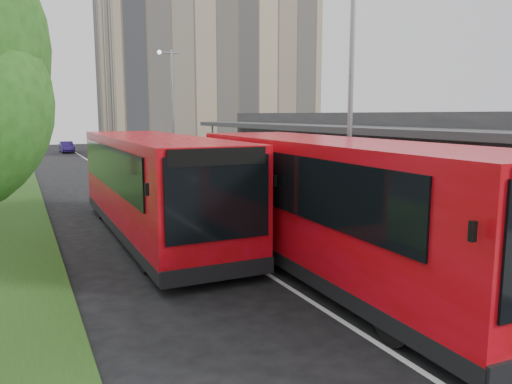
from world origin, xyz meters
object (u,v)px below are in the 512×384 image
(lamp_post_near, at_px, (349,88))
(litter_bin, at_px, (283,187))
(bus_second, at_px, (155,186))
(car_far, at_px, (67,147))
(bollard, at_px, (205,168))
(lamp_post_far, at_px, (171,102))
(bus_main, at_px, (336,206))
(car_near, at_px, (97,149))

(lamp_post_near, relative_size, litter_bin, 8.32)
(bus_second, xyz_separation_m, car_far, (0.67, 39.64, -1.07))
(bollard, bearing_deg, lamp_post_far, 103.41)
(bus_main, xyz_separation_m, litter_bin, (3.93, 9.93, -1.06))
(lamp_post_far, bearing_deg, bollard, -76.59)
(bus_main, xyz_separation_m, bollard, (3.52, 19.28, -1.09))
(litter_bin, bearing_deg, car_far, 100.07)
(lamp_post_near, bearing_deg, car_near, 94.23)
(lamp_post_near, xyz_separation_m, bollard, (0.93, 16.09, -4.12))
(bollard, xyz_separation_m, car_far, (-5.87, 26.07, -0.02))
(bus_main, relative_size, car_far, 3.34)
(lamp_post_near, bearing_deg, bus_second, 155.82)
(bus_main, bearing_deg, lamp_post_near, 52.51)
(litter_bin, height_order, car_far, car_far)
(bus_second, relative_size, bollard, 12.72)
(litter_bin, bearing_deg, bollard, 92.53)
(lamp_post_far, height_order, bus_main, lamp_post_far)
(lamp_post_near, distance_m, car_near, 36.92)
(car_near, bearing_deg, lamp_post_far, -70.65)
(litter_bin, xyz_separation_m, bollard, (-0.41, 9.35, -0.03))
(litter_bin, bearing_deg, lamp_post_far, 95.79)
(bus_second, bearing_deg, lamp_post_near, -24.14)
(bus_main, height_order, car_far, bus_main)
(lamp_post_near, distance_m, bollard, 16.64)
(lamp_post_far, distance_m, bollard, 5.75)
(lamp_post_far, bearing_deg, bus_second, -107.79)
(lamp_post_near, xyz_separation_m, bus_second, (-5.61, 2.52, -3.07))
(bus_main, relative_size, car_near, 3.09)
(car_near, xyz_separation_m, car_far, (-2.24, 5.57, -0.07))
(bollard, distance_m, car_far, 26.72)
(lamp_post_far, xyz_separation_m, litter_bin, (1.35, -13.26, -4.09))
(lamp_post_far, distance_m, car_far, 23.08)
(bollard, relative_size, car_near, 0.24)
(bollard, xyz_separation_m, car_near, (-3.64, 20.50, 0.05))
(bollard, bearing_deg, lamp_post_near, -93.31)
(car_near, height_order, car_far, car_near)
(bus_second, distance_m, car_far, 39.66)
(bus_main, distance_m, litter_bin, 10.73)
(bus_main, bearing_deg, bus_second, 119.49)
(lamp_post_far, bearing_deg, car_near, 99.26)
(litter_bin, bearing_deg, car_near, 97.73)
(bus_second, xyz_separation_m, bollard, (6.54, 13.58, -1.05))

